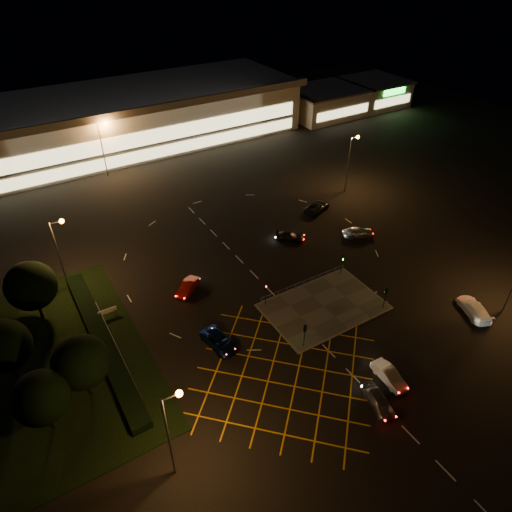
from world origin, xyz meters
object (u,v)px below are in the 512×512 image
signal_nw (266,291)px  car_near_silver (379,401)px  car_circ_red (188,287)px  signal_sw (305,331)px  car_queue_white (389,375)px  car_right_silver (358,232)px  car_east_grey (317,207)px  car_approach_white (474,309)px  signal_se (386,294)px  signal_ne (342,260)px  car_left_blue (219,341)px  car_far_dkgrey (290,236)px

signal_nw → car_near_silver: size_ratio=0.75×
car_circ_red → signal_sw: bearing=-13.6°
car_queue_white → car_right_silver: car_right_silver is taller
car_east_grey → car_approach_white: (1.16, -29.45, 0.04)m
signal_se → signal_ne: (0.00, 7.99, 0.00)m
signal_ne → car_left_blue: signal_ne is taller
signal_nw → car_east_grey: (19.57, 15.16, -1.63)m
car_far_dkgrey → car_near_silver: bearing=-158.5°
car_circ_red → car_queue_white: bearing=-11.8°
signal_ne → car_queue_white: 17.94m
car_queue_white → car_approach_white: car_approach_white is taller
signal_ne → car_queue_white: signal_ne is taller
car_right_silver → car_east_grey: car_right_silver is taller
car_east_grey → car_near_silver: bearing=130.1°
signal_ne → car_queue_white: (-7.27, -16.31, -1.66)m
signal_ne → car_left_blue: size_ratio=0.62×
car_near_silver → car_circ_red: (-8.67, 25.47, -0.02)m
signal_nw → car_right_silver: bearing=16.2°
car_queue_white → car_far_dkgrey: size_ratio=1.01×
signal_nw → car_left_blue: size_ratio=0.62×
car_near_silver → car_queue_white: 3.54m
signal_nw → car_right_silver: size_ratio=0.69×
car_far_dkgrey → signal_ne: bearing=-134.3°
car_left_blue → signal_sw: bearing=-41.2°
car_approach_white → car_far_dkgrey: bearing=-45.7°
car_far_dkgrey → car_east_grey: car_east_grey is taller
signal_nw → car_approach_white: signal_nw is taller
signal_nw → signal_ne: bearing=0.0°
signal_sw → car_approach_white: 21.72m
signal_sw → car_near_silver: bearing=99.3°
signal_nw → signal_ne: size_ratio=1.00×
car_left_blue → signal_ne: bearing=-0.3°
signal_ne → car_circ_red: (-19.03, 7.44, -1.68)m
signal_sw → car_left_blue: bearing=-32.4°
signal_se → car_circ_red: signal_se is taller
car_east_grey → car_left_blue: bearing=101.8°
car_queue_white → signal_sw: bearing=122.9°
car_queue_white → car_circ_red: size_ratio=1.03×
signal_se → car_left_blue: signal_se is taller
car_near_silver → car_far_dkgrey: bearing=83.7°
signal_nw → car_queue_white: 17.07m
signal_nw → car_far_dkgrey: bearing=43.7°
signal_se → car_left_blue: size_ratio=0.62×
signal_nw → car_queue_white: bearing=-73.8°
signal_nw → car_circ_red: bearing=133.4°
signal_se → car_approach_white: size_ratio=0.59×
car_near_silver → car_far_dkgrey: (9.22, 28.42, -0.10)m
car_queue_white → car_right_silver: (15.50, 22.20, 0.07)m
signal_ne → car_approach_white: signal_ne is taller
signal_se → car_right_silver: 16.22m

